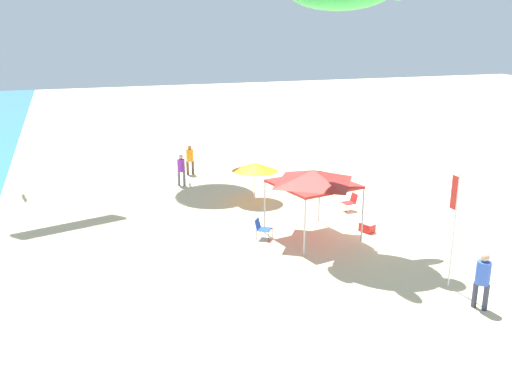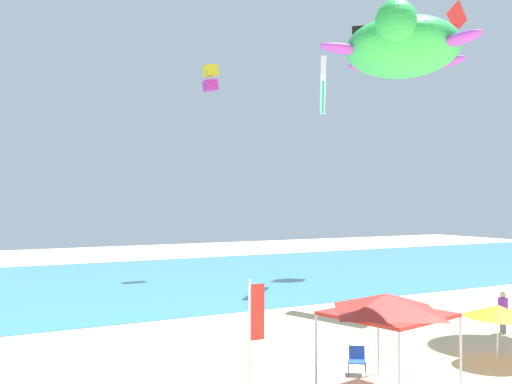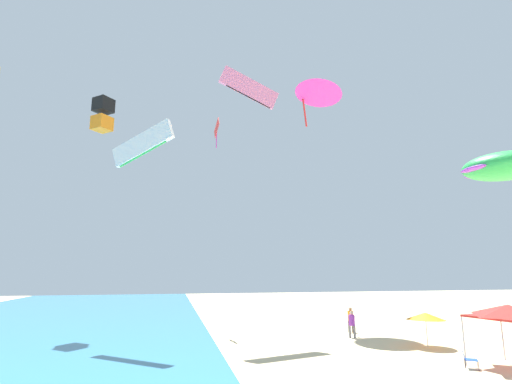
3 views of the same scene
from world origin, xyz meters
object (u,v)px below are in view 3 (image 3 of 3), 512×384
Objects in this scene: canopy_tent at (509,312)px; kite_diamond_red at (217,129)px; folding_chair_right_of_tent at (468,358)px; kite_turtle_green at (507,166)px; person_watching_sky at (352,322)px; kite_delta_magenta at (319,90)px; person_beachcomber at (351,318)px; beach_umbrella at (425,316)px; kite_parafoil_pink at (249,88)px; kite_parafoil_white at (143,144)px; kite_box_black at (103,115)px.

kite_diamond_red is at bearing 36.69° from canopy_tent.
folding_chair_right_of_tent is 0.16× the size of kite_turtle_green.
folding_chair_right_of_tent is 8.82m from person_watching_sky.
kite_delta_magenta is at bearing 116.40° from person_watching_sky.
person_beachcomber is 18.70m from kite_diamond_red.
folding_chair_right_of_tent is 10.84m from person_beachcomber.
beach_umbrella is 20.14m from kite_parafoil_pink.
kite_parafoil_pink is 0.83× the size of kite_delta_magenta.
kite_box_black reaches higher than kite_parafoil_white.
person_beachcomber is at bearing 17.69° from beach_umbrella.
beach_umbrella is at bearing 151.80° from kite_turtle_green.
kite_turtle_green is at bearing -17.75° from kite_delta_magenta.
kite_parafoil_white is at bearing 94.39° from folding_chair_right_of_tent.
kite_delta_magenta is at bearing 151.11° from kite_turtle_green.
folding_chair_right_of_tent is (-4.83, 1.37, -1.25)m from beach_umbrella.
canopy_tent reaches higher than person_beachcomber.
kite_box_black reaches higher than kite_diamond_red.
kite_turtle_green is at bearing -154.89° from kite_diamond_red.
person_watching_sky is at bearing -37.21° from kite_delta_magenta.
kite_parafoil_white is at bearing 73.92° from beach_umbrella.
kite_box_black reaches higher than kite_turtle_green.
person_watching_sky is at bearing 161.77° from kite_turtle_green.
kite_parafoil_pink is at bearing 55.27° from beach_umbrella.
kite_turtle_green is 0.85× the size of kite_delta_magenta.
kite_parafoil_white is at bearing 162.15° from kite_box_black.
kite_turtle_green reaches higher than canopy_tent.
kite_diamond_red reaches higher than kite_parafoil_white.
person_watching_sky is 25.16m from kite_box_black.
person_beachcomber is at bearing 153.37° from kite_turtle_green.
beach_umbrella is 0.38× the size of kite_delta_magenta.
beach_umbrella reaches higher than person_beachcomber.
kite_delta_magenta reaches higher than kite_box_black.
person_beachcomber reaches higher than folding_chair_right_of_tent.
kite_delta_magenta reaches higher than kite_diamond_red.
kite_box_black is (6.22, 3.86, 4.34)m from kite_parafoil_white.
canopy_tent is 7.03m from kite_turtle_green.
kite_parafoil_pink reaches higher than folding_chair_right_of_tent.
person_beachcomber is at bearing 39.20° from folding_chair_right_of_tent.
person_watching_sky is at bearing -149.84° from kite_parafoil_white.
beach_umbrella is 0.45× the size of kite_turtle_green.
kite_parafoil_white is at bearing 59.81° from canopy_tent.
folding_chair_right_of_tent is (0.51, 1.99, -2.02)m from canopy_tent.
kite_diamond_red reaches higher than canopy_tent.
kite_parafoil_white is 17.19m from kite_delta_magenta.
person_beachcomber is at bearing -141.47° from kite_parafoil_white.
kite_parafoil_white is 9.60m from kite_parafoil_pink.
folding_chair_right_of_tent is 0.29× the size of kite_box_black.
beach_umbrella is at bearing -161.70° from kite_parafoil_white.
kite_parafoil_pink is (0.50, 7.44, 17.31)m from person_beachcomber.
kite_diamond_red is (16.10, 12.00, 13.94)m from canopy_tent.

